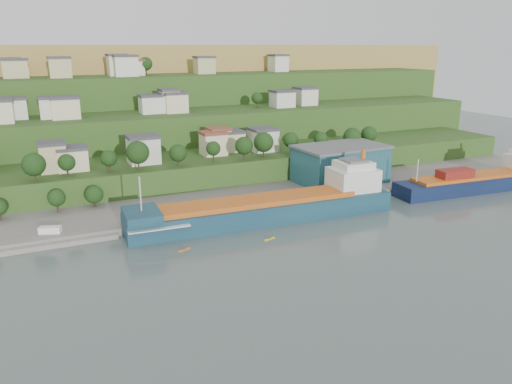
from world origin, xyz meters
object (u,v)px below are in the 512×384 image
cargo_ship_far (481,182)px  caravan (50,231)px  cargo_ship_near (272,209)px  warehouse (340,164)px  kayak_orange (184,249)px

cargo_ship_far → caravan: (-137.62, 11.68, -0.21)m
cargo_ship_near → warehouse: size_ratio=2.44×
cargo_ship_near → caravan: size_ratio=14.70×
cargo_ship_near → warehouse: cargo_ship_near is taller
cargo_ship_far → warehouse: 48.73m
cargo_ship_far → kayak_orange: (-108.69, -8.72, -2.39)m
cargo_ship_near → kayak_orange: 31.71m
warehouse → kayak_orange: size_ratio=9.24×
kayak_orange → caravan: bearing=125.9°
warehouse → kayak_orange: 73.74m
warehouse → caravan: size_ratio=6.03×
warehouse → caravan: warehouse is taller
caravan → kayak_orange: 35.46m
warehouse → kayak_orange: bearing=-157.4°
cargo_ship_far → kayak_orange: size_ratio=17.96×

